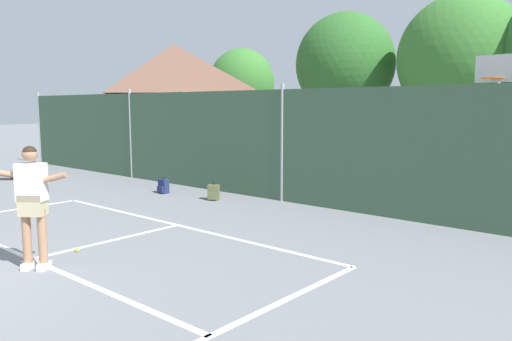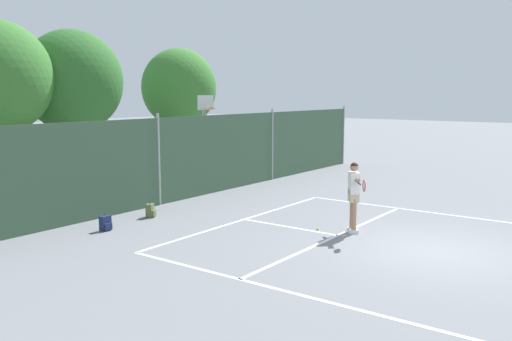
{
  "view_description": "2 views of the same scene",
  "coord_description": "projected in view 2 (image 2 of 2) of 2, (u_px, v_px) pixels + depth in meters",
  "views": [
    {
      "loc": [
        7.75,
        -0.99,
        2.43
      ],
      "look_at": [
        1.67,
        6.05,
        1.22
      ],
      "focal_mm": 34.93,
      "sensor_mm": 36.0,
      "label": 1
    },
    {
      "loc": [
        -12.11,
        -3.79,
        3.63
      ],
      "look_at": [
        0.89,
        5.74,
        1.31
      ],
      "focal_mm": 37.79,
      "sensor_mm": 36.0,
      "label": 2
    }
  ],
  "objects": [
    {
      "name": "ground_plane",
      "position": [
        434.0,
        252.0,
        12.4
      ],
      "size": [
        120.0,
        120.0,
        0.0
      ],
      "primitive_type": "plane",
      "color": "slate"
    },
    {
      "name": "tennis_player",
      "position": [
        354.0,
        191.0,
        14.0
      ],
      "size": [
        1.12,
        0.99,
        1.85
      ],
      "color": "silver",
      "rests_on": "ground"
    },
    {
      "name": "treeline_backdrop",
      "position": [
        19.0,
        81.0,
        24.79
      ],
      "size": [
        27.92,
        4.64,
        6.88
      ],
      "color": "brown",
      "rests_on": "ground"
    },
    {
      "name": "basketball_hoop",
      "position": [
        205.0,
        126.0,
        22.05
      ],
      "size": [
        0.9,
        0.67,
        3.55
      ],
      "color": "#9E9EA3",
      "rests_on": "ground"
    },
    {
      "name": "backpack_olive",
      "position": [
        150.0,
        211.0,
        15.88
      ],
      "size": [
        0.33,
        0.33,
        0.46
      ],
      "color": "#566038",
      "rests_on": "ground"
    },
    {
      "name": "backpack_navy",
      "position": [
        106.0,
        223.0,
        14.32
      ],
      "size": [
        0.28,
        0.24,
        0.46
      ],
      "color": "navy",
      "rests_on": "ground"
    },
    {
      "name": "chainlink_fence",
      "position": [
        159.0,
        162.0,
        17.46
      ],
      "size": [
        26.09,
        0.09,
        2.99
      ],
      "color": "#38563D",
      "rests_on": "ground"
    },
    {
      "name": "court_markings",
      "position": [
        406.0,
        247.0,
        12.78
      ],
      "size": [
        8.3,
        11.1,
        0.01
      ],
      "color": "white",
      "rests_on": "ground"
    },
    {
      "name": "tennis_ball",
      "position": [
        318.0,
        229.0,
        14.4
      ],
      "size": [
        0.07,
        0.07,
        0.07
      ],
      "primitive_type": "sphere",
      "color": "#CCE033",
      "rests_on": "ground"
    }
  ]
}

